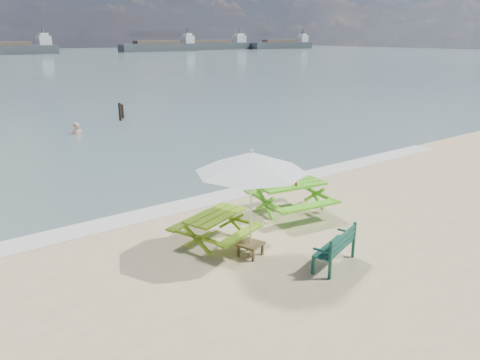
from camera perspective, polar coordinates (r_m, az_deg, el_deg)
foam_strip at (r=13.46m, az=-4.25°, el=-2.45°), size 22.00×0.90×0.01m
picnic_table_left at (r=10.60m, az=-3.01°, el=-6.08°), size 1.96×2.06×0.71m
picnic_table_right at (r=12.38m, az=6.19°, el=-2.34°), size 2.07×2.23×0.85m
park_bench at (r=9.89m, az=11.36°, el=-8.91°), size 1.31×0.77×0.77m
side_table at (r=10.11m, az=1.29°, el=-8.41°), size 0.59×0.59×0.30m
patio_umbrella at (r=9.44m, az=1.37°, el=2.19°), size 2.96×2.96×2.30m
beer_bottle at (r=12.01m, az=6.85°, el=-0.38°), size 0.06×0.06×0.23m
swimmer at (r=23.90m, az=-19.23°, el=4.65°), size 0.64×0.44×1.68m
mooring_pilings at (r=27.11m, az=-14.28°, el=7.87°), size 0.55×0.75×1.18m
cargo_ships at (r=141.28m, az=-13.09°, el=15.50°), size 142.71×28.36×4.40m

